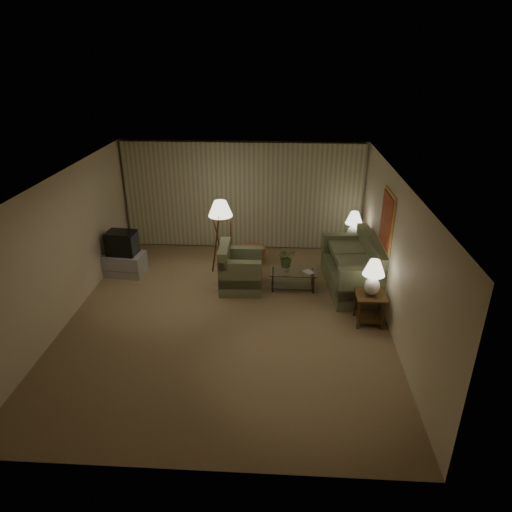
{
  "coord_description": "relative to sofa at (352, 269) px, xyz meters",
  "views": [
    {
      "loc": [
        0.97,
        -7.43,
        4.73
      ],
      "look_at": [
        0.5,
        0.6,
        1.03
      ],
      "focal_mm": 32.0,
      "sensor_mm": 36.0,
      "label": 1
    }
  ],
  "objects": [
    {
      "name": "ottoman",
      "position": [
        -2.18,
        1.14,
        -0.25
      ],
      "size": [
        0.73,
        0.73,
        0.39
      ],
      "primitive_type": "cylinder",
      "rotation": [
        0.0,
        0.0,
        0.32
      ],
      "color": "#A16236",
      "rests_on": "ground"
    },
    {
      "name": "ground",
      "position": [
        -2.5,
        -1.32,
        -0.44
      ],
      "size": [
        7.0,
        7.0,
        0.0
      ],
      "primitive_type": "plane",
      "color": "#7C6244",
      "rests_on": "ground"
    },
    {
      "name": "side_table_far",
      "position": [
        0.15,
        1.25,
        -0.03
      ],
      "size": [
        0.55,
        0.46,
        0.6
      ],
      "color": "#3C2410",
      "rests_on": "ground"
    },
    {
      "name": "side_table_near",
      "position": [
        0.15,
        -1.35,
        -0.03
      ],
      "size": [
        0.55,
        0.55,
        0.6
      ],
      "color": "#3C2410",
      "rests_on": "ground"
    },
    {
      "name": "room_shell",
      "position": [
        -2.48,
        0.19,
        1.31
      ],
      "size": [
        6.04,
        7.02,
        2.72
      ],
      "color": "beige",
      "rests_on": "ground"
    },
    {
      "name": "flowers",
      "position": [
        -1.4,
        -0.1,
        0.33
      ],
      "size": [
        0.46,
        0.43,
        0.42
      ],
      "primitive_type": "imported",
      "rotation": [
        0.0,
        0.0,
        0.3
      ],
      "color": "#456A2F",
      "rests_on": "vase"
    },
    {
      "name": "vase",
      "position": [
        -1.4,
        -0.1,
        0.05
      ],
      "size": [
        0.17,
        0.17,
        0.15
      ],
      "primitive_type": "imported",
      "rotation": [
        0.0,
        0.0,
        0.2
      ],
      "color": "silver",
      "rests_on": "coffee_table"
    },
    {
      "name": "tv_cabinet",
      "position": [
        -5.05,
        0.37,
        -0.19
      ],
      "size": [
        1.0,
        0.74,
        0.5
      ],
      "primitive_type": "cube",
      "rotation": [
        0.0,
        0.0,
        -0.1
      ],
      "color": "#98989A",
      "rests_on": "ground"
    },
    {
      "name": "floor_lamp",
      "position": [
        -2.87,
        0.72,
        0.43
      ],
      "size": [
        0.54,
        0.54,
        1.66
      ],
      "color": "#3C2410",
      "rests_on": "ground"
    },
    {
      "name": "book",
      "position": [
        -1.0,
        -0.2,
        -0.02
      ],
      "size": [
        0.26,
        0.28,
        0.02
      ],
      "primitive_type": "imported",
      "rotation": [
        0.0,
        0.0,
        0.6
      ],
      "color": "olive",
      "rests_on": "coffee_table"
    },
    {
      "name": "crt_tv",
      "position": [
        -5.05,
        0.37,
        0.33
      ],
      "size": [
        0.71,
        0.57,
        0.53
      ],
      "primitive_type": "cube",
      "rotation": [
        0.0,
        0.0,
        -0.1
      ],
      "color": "black",
      "rests_on": "tv_cabinet"
    },
    {
      "name": "sofa",
      "position": [
        0.0,
        0.0,
        0.0
      ],
      "size": [
        2.16,
        1.34,
        0.88
      ],
      "rotation": [
        0.0,
        0.0,
        -1.48
      ],
      "color": "#747A56",
      "rests_on": "ground"
    },
    {
      "name": "coffee_table",
      "position": [
        -1.25,
        -0.1,
        -0.16
      ],
      "size": [
        1.0,
        0.54,
        0.41
      ],
      "color": "silver",
      "rests_on": "ground"
    },
    {
      "name": "table_lamp_near",
      "position": [
        0.15,
        -1.35,
        0.57
      ],
      "size": [
        0.4,
        0.4,
        0.69
      ],
      "color": "white",
      "rests_on": "side_table_near"
    },
    {
      "name": "table_lamp_far",
      "position": [
        0.15,
        1.25,
        0.57
      ],
      "size": [
        0.4,
        0.4,
        0.69
      ],
      "color": "white",
      "rests_on": "side_table_far"
    },
    {
      "name": "armchair",
      "position": [
        -2.35,
        -0.14,
        -0.05
      ],
      "size": [
        0.97,
        0.92,
        0.78
      ],
      "rotation": [
        0.0,
        0.0,
        1.59
      ],
      "color": "#747A56",
      "rests_on": "ground"
    }
  ]
}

